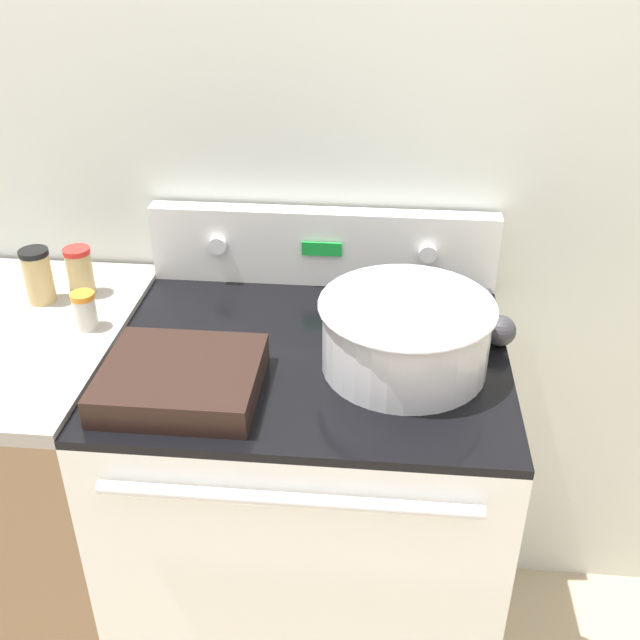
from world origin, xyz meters
TOP-DOWN VIEW (x-y plane):
  - kitchen_wall at (0.00, 0.69)m, footprint 8.00×0.05m
  - stove_range at (0.00, 0.33)m, footprint 0.79×0.68m
  - control_panel at (0.00, 0.63)m, footprint 0.79×0.07m
  - side_counter at (-0.67, 0.33)m, footprint 0.56×0.65m
  - mixing_bowl at (0.19, 0.28)m, footprint 0.33×0.33m
  - casserole_dish at (-0.22, 0.16)m, footprint 0.28×0.25m
  - ladle at (0.38, 0.40)m, footprint 0.06×0.26m
  - spice_jar_orange_cap at (-0.46, 0.35)m, footprint 0.05×0.05m
  - spice_jar_red_cap at (-0.53, 0.49)m, footprint 0.06×0.06m
  - spice_jar_black_cap at (-0.60, 0.45)m, footprint 0.06×0.06m

SIDE VIEW (x-z plane):
  - stove_range at x=0.00m, z-range 0.00..0.95m
  - side_counter at x=-0.67m, z-range 0.00..0.96m
  - ladle at x=0.38m, z-range 0.94..1.01m
  - casserole_dish at x=-0.22m, z-range 0.95..1.01m
  - spice_jar_orange_cap at x=-0.46m, z-range 0.96..1.04m
  - spice_jar_red_cap at x=-0.53m, z-range 0.96..1.07m
  - spice_jar_black_cap at x=-0.60m, z-range 0.96..1.08m
  - mixing_bowl at x=0.19m, z-range 0.96..1.10m
  - control_panel at x=0.00m, z-range 0.95..1.13m
  - kitchen_wall at x=0.00m, z-range 0.00..2.50m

